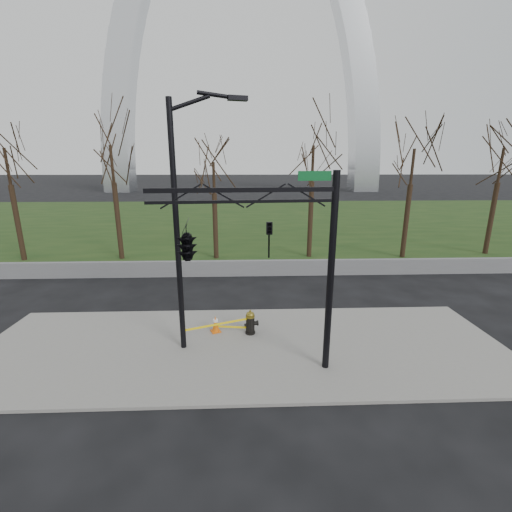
{
  "coord_description": "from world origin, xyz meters",
  "views": [
    {
      "loc": [
        0.04,
        -10.48,
        6.1
      ],
      "look_at": [
        0.5,
        2.0,
        2.76
      ],
      "focal_mm": 23.68,
      "sensor_mm": 36.0,
      "label": 1
    }
  ],
  "objects_px": {
    "traffic_cone": "(215,324)",
    "street_light": "(183,213)",
    "fire_hydrant": "(251,323)",
    "traffic_signal_mast": "(216,242)"
  },
  "relations": [
    {
      "from": "traffic_cone",
      "to": "street_light",
      "type": "xyz_separation_m",
      "value": [
        -0.79,
        -1.01,
        4.27
      ]
    },
    {
      "from": "fire_hydrant",
      "to": "traffic_signal_mast",
      "type": "distance_m",
      "value": 4.53
    },
    {
      "from": "traffic_cone",
      "to": "traffic_signal_mast",
      "type": "bearing_deg",
      "value": -82.77
    },
    {
      "from": "street_light",
      "to": "fire_hydrant",
      "type": "bearing_deg",
      "value": 8.96
    },
    {
      "from": "fire_hydrant",
      "to": "traffic_cone",
      "type": "distance_m",
      "value": 1.32
    },
    {
      "from": "fire_hydrant",
      "to": "traffic_cone",
      "type": "relative_size",
      "value": 1.42
    },
    {
      "from": "traffic_cone",
      "to": "street_light",
      "type": "distance_m",
      "value": 4.46
    },
    {
      "from": "fire_hydrant",
      "to": "traffic_signal_mast",
      "type": "relative_size",
      "value": 0.15
    },
    {
      "from": "fire_hydrant",
      "to": "street_light",
      "type": "xyz_separation_m",
      "value": [
        -2.09,
        -0.84,
        4.17
      ]
    },
    {
      "from": "fire_hydrant",
      "to": "traffic_cone",
      "type": "xyz_separation_m",
      "value": [
        -1.31,
        0.17,
        -0.1
      ]
    }
  ]
}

